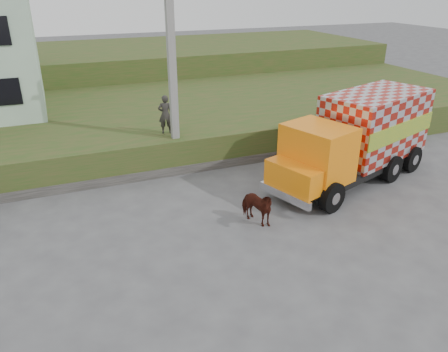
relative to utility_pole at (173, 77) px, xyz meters
name	(u,v)px	position (x,y,z in m)	size (l,w,h in m)	color
ground	(240,212)	(1.00, -4.60, -4.08)	(120.00, 120.00, 0.00)	#474749
embankment	(166,118)	(1.00, 5.40, -3.33)	(40.00, 12.00, 1.50)	#284C19
embankment_far	(125,67)	(1.00, 17.40, -2.58)	(40.00, 12.00, 3.00)	#284C19
retaining_strip	(157,172)	(-1.00, -0.40, -3.88)	(16.00, 0.50, 0.40)	#595651
utility_pole	(173,77)	(0.00, 0.00, 0.00)	(1.20, 0.30, 8.00)	gray
cargo_truck	(359,137)	(6.72, -3.64, -2.27)	(8.23, 4.82, 3.50)	black
cow	(256,207)	(1.19, -5.51, -3.44)	(0.68, 1.50, 1.27)	black
pedestrian	(165,114)	(-0.20, 0.75, -1.72)	(0.62, 0.41, 1.70)	#2E2B29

